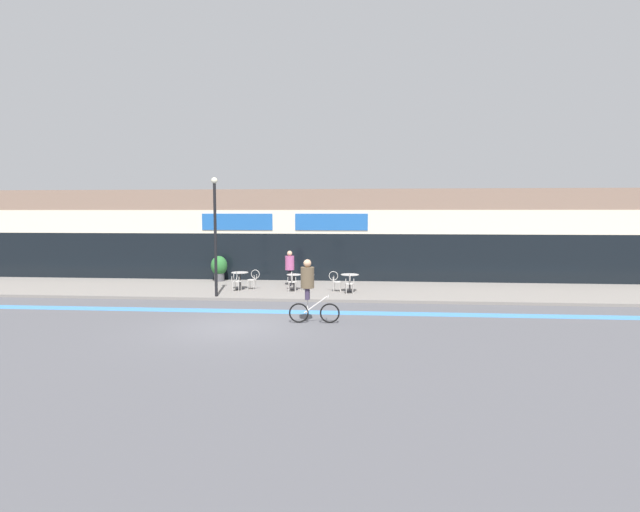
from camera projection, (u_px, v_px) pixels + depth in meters
ground_plane at (235, 327)px, 15.76m from camera, size 120.00×120.00×0.00m
sidewalk_slab at (275, 290)px, 22.95m from camera, size 40.00×5.50×0.12m
storefront_facade at (290, 235)px, 27.42m from camera, size 40.00×4.06×4.78m
bike_lane_stripe at (252, 311)px, 18.20m from camera, size 36.00×0.70×0.01m
bistro_table_0 at (240, 277)px, 22.62m from camera, size 0.77×0.77×0.77m
bistro_table_1 at (294, 279)px, 22.44m from camera, size 0.65×0.65×0.70m
bistro_table_2 at (350, 279)px, 21.90m from camera, size 0.79×0.79×0.77m
cafe_chair_0_near at (236, 280)px, 22.01m from camera, size 0.45×0.60×0.90m
cafe_chair_0_side at (253, 278)px, 22.56m from camera, size 0.60×0.44×0.90m
cafe_chair_1_near at (292, 280)px, 21.81m from camera, size 0.41×0.58×0.90m
cafe_chair_1_side at (308, 279)px, 22.38m from camera, size 0.58×0.40×0.90m
cafe_chair_2_near at (350, 282)px, 21.28m from camera, size 0.44×0.59×0.90m
cafe_chair_2_side at (336, 280)px, 21.96m from camera, size 0.58×0.41×0.90m
planter_pot at (219, 267)px, 25.31m from camera, size 0.82×0.82×1.28m
lamp_post at (215, 228)px, 20.49m from camera, size 0.26×0.26×4.91m
cyclist_0 at (309, 286)px, 16.19m from camera, size 1.67×0.50×2.09m
pedestrian_near_end at (290, 265)px, 23.65m from camera, size 0.50×0.50×1.67m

